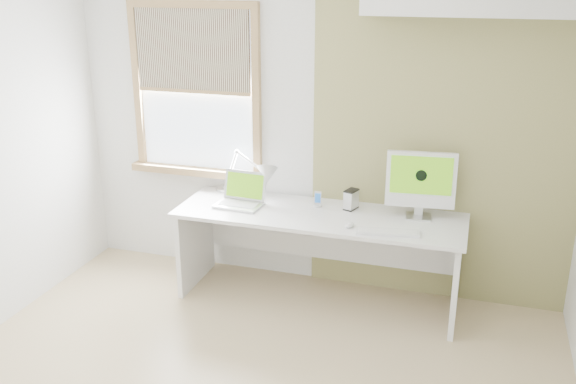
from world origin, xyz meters
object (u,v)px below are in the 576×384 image
at_px(external_drive, 351,199).
at_px(imac, 421,181).
at_px(desk, 321,234).
at_px(laptop, 242,197).
at_px(desk_lamp, 259,176).

relative_size(external_drive, imac, 0.30).
distance_m(desk, laptop, 0.69).
relative_size(desk_lamp, external_drive, 3.98).
xyz_separation_m(desk_lamp, laptop, (-0.09, -0.15, -0.13)).
bearing_deg(external_drive, desk_lamp, -179.80).
relative_size(desk, desk_lamp, 3.54).
height_order(desk_lamp, laptop, desk_lamp).
bearing_deg(desk_lamp, desk, -11.07).
relative_size(desk, imac, 4.27).
relative_size(laptop, imac, 0.72).
height_order(desk, imac, imac).
relative_size(desk_lamp, laptop, 1.68).
xyz_separation_m(laptop, external_drive, (0.85, 0.15, 0.02)).
bearing_deg(desk, laptop, -176.58).
height_order(desk_lamp, external_drive, desk_lamp).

